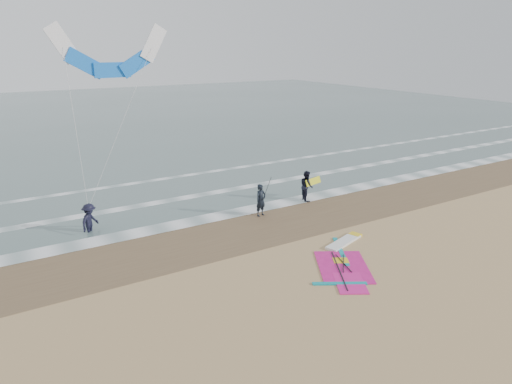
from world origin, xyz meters
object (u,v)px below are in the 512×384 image
person_standing (261,200)px  person_walking (307,186)px  windsurf_rig (344,259)px  person_wading (89,215)px  surf_kite (111,57)px

person_standing → person_walking: (3.60, 0.77, 0.02)m
windsurf_rig → person_wading: bearing=134.4°
surf_kite → person_standing: bearing=-36.3°
windsurf_rig → person_walking: bearing=64.9°
person_standing → person_walking: person_walking is taller
windsurf_rig → surf_kite: 14.85m
person_standing → surf_kite: size_ratio=0.20×
person_walking → surf_kite: size_ratio=0.21×
person_standing → person_wading: size_ratio=0.96×
person_wading → person_walking: bearing=-52.5°
person_wading → windsurf_rig: bearing=-90.5°
person_walking → person_wading: bearing=98.0°
windsurf_rig → person_wading: 12.22m
person_walking → person_wading: person_wading is taller
surf_kite → person_walking: bearing=-20.8°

